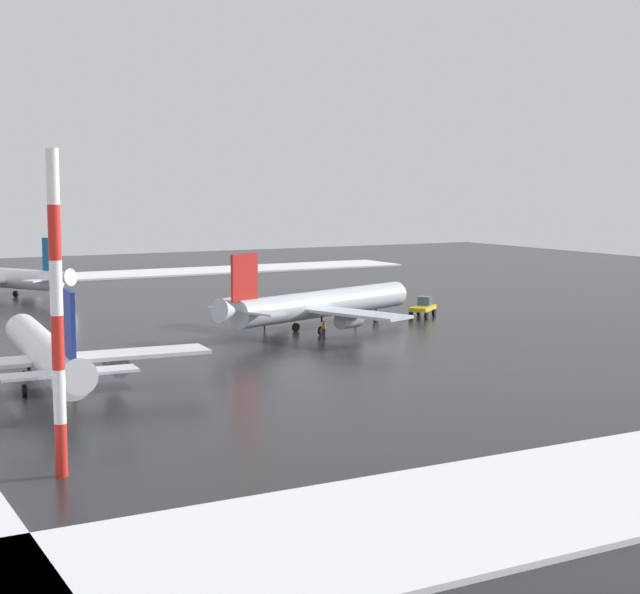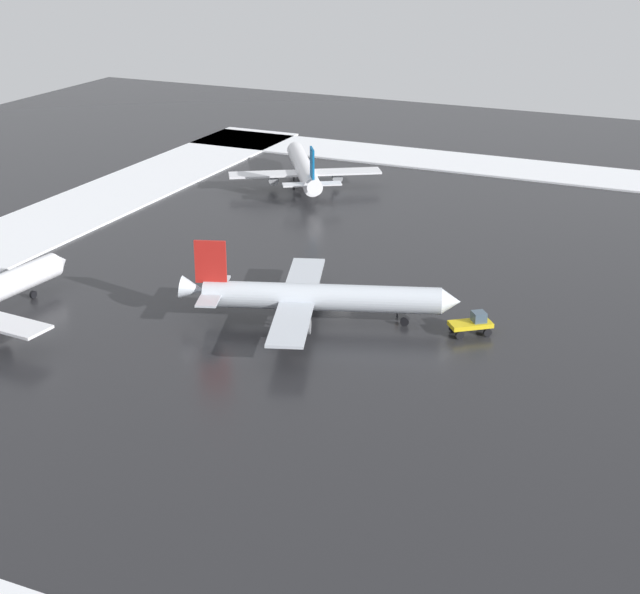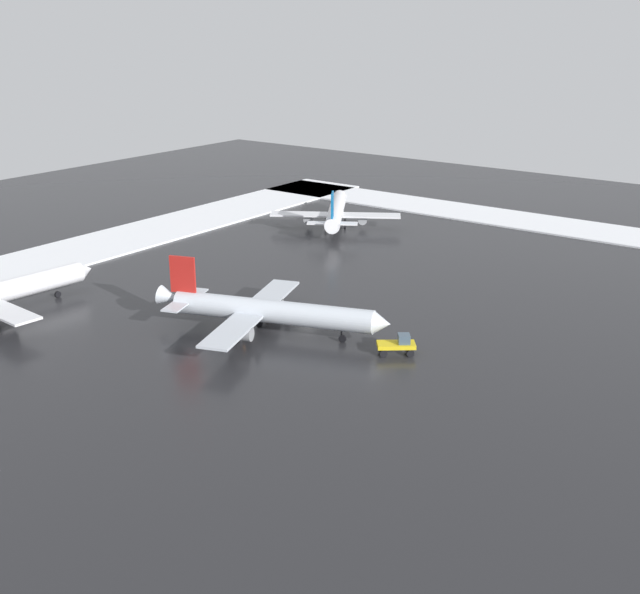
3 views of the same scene
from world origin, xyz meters
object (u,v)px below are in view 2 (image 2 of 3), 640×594
Objects in this scene: ground_crew_by_nose_gear at (292,323)px; ground_crew_mid_apron at (397,309)px; ground_crew_near_tug at (299,293)px; pushback_tug at (473,323)px; airplane_distant_tail at (304,169)px; airplane_parked_starboard at (315,297)px.

ground_crew_by_nose_gear is 12.54m from ground_crew_mid_apron.
ground_crew_mid_apron is at bearing 114.70° from ground_crew_by_nose_gear.
ground_crew_near_tug is 12.24m from ground_crew_mid_apron.
airplane_distant_tail is at bearing 94.10° from pushback_tug.
airplane_distant_tail is 50.78m from ground_crew_near_tug.
airplane_parked_starboard is at bearing 156.26° from pushback_tug.
ground_crew_near_tug and ground_crew_mid_apron have the same top height.
pushback_tug is 9.21m from ground_crew_mid_apron.
ground_crew_by_nose_gear is at bearing 164.43° from pushback_tug.
airplane_distant_tail reaches higher than ground_crew_near_tug.
airplane_parked_starboard is 7.13m from ground_crew_near_tug.
ground_crew_mid_apron is (-5.42, 7.84, -2.12)m from airplane_parked_starboard.
ground_crew_near_tug is at bearing 110.97° from airplane_parked_starboard.
ground_crew_near_tug is (-5.19, -4.40, -2.12)m from airplane_parked_starboard.
ground_crew_near_tug is at bearing -178.33° from ground_crew_by_nose_gear.
pushback_tug is 19.72m from ground_crew_by_nose_gear.
pushback_tug is 2.91× the size of ground_crew_mid_apron.
pushback_tug reaches higher than ground_crew_near_tug.
airplane_parked_starboard is 9.76m from ground_crew_mid_apron.
ground_crew_near_tug is 8.97m from ground_crew_by_nose_gear.
ground_crew_mid_apron is (45.93, 33.30, -2.00)m from airplane_distant_tail.
pushback_tug is 2.91× the size of ground_crew_near_tug.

